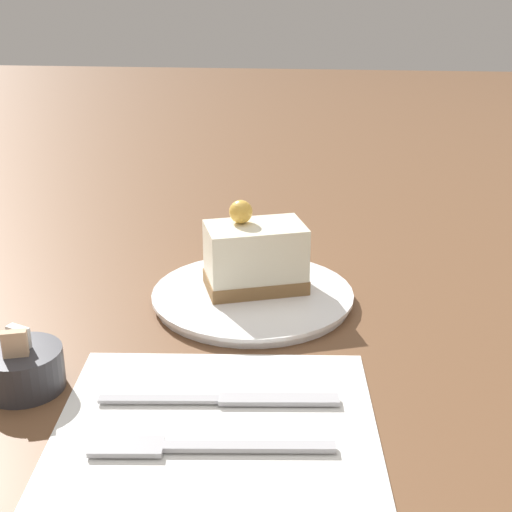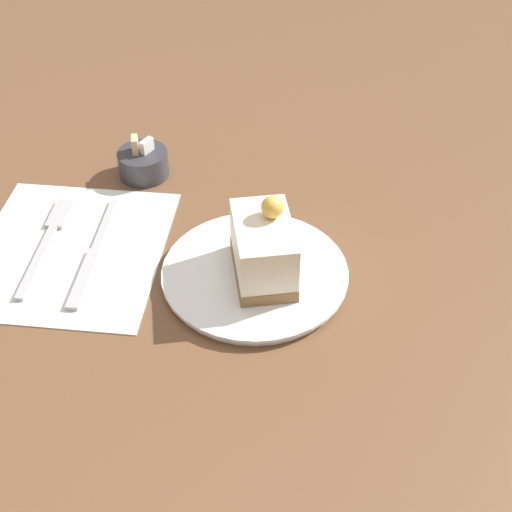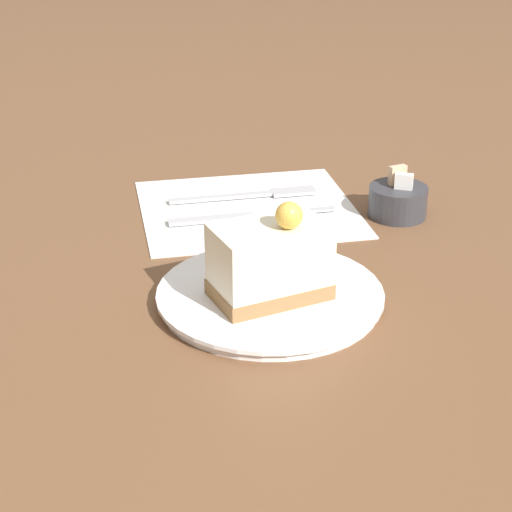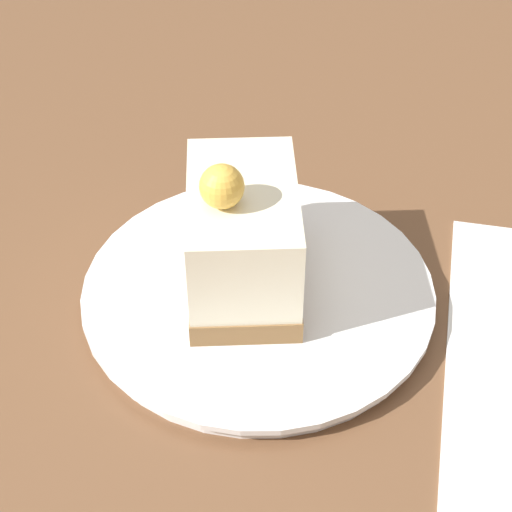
# 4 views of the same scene
# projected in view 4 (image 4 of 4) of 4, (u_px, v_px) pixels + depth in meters

# --- Properties ---
(ground_plane) EXTENTS (4.00, 4.00, 0.00)m
(ground_plane) POSITION_uv_depth(u_px,v_px,m) (324.00, 298.00, 0.52)
(ground_plane) COLOR brown
(plate) EXTENTS (0.21, 0.21, 0.01)m
(plate) POSITION_uv_depth(u_px,v_px,m) (258.00, 293.00, 0.51)
(plate) COLOR white
(plate) RESTS_ON ground_plane
(cake_slice) EXTENTS (0.09, 0.12, 0.09)m
(cake_slice) POSITION_uv_depth(u_px,v_px,m) (242.00, 237.00, 0.49)
(cake_slice) COLOR olive
(cake_slice) RESTS_ON plate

